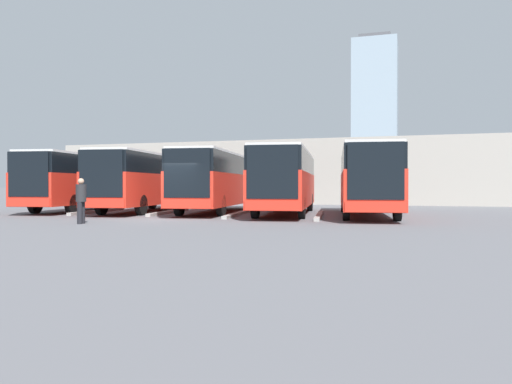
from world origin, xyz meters
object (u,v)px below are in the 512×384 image
bus_1 (286,179)px  bus_4 (86,180)px  bus_0 (367,179)px  bus_2 (217,180)px  bus_3 (147,180)px  pedestrian (81,199)px

bus_1 → bus_4: 12.37m
bus_0 → bus_1: bearing=-10.0°
bus_1 → bus_4: same height
bus_2 → bus_0: bearing=166.4°
bus_0 → bus_3: size_ratio=1.00×
bus_0 → bus_1: same height
bus_1 → bus_3: size_ratio=1.00×
bus_0 → pedestrian: (10.19, 8.61, -0.88)m
bus_4 → pedestrian: bus_4 is taller
bus_0 → bus_2: (8.25, -0.78, 0.00)m
pedestrian → bus_2: bearing=-20.9°
bus_3 → pedestrian: size_ratio=6.57×
bus_4 → pedestrian: size_ratio=6.57×
pedestrian → bus_1: bearing=-43.9°
bus_3 → pedestrian: bus_3 is taller
bus_0 → bus_4: 16.50m
bus_1 → bus_3: (8.25, -0.19, 0.00)m
bus_2 → bus_4: (8.25, 0.42, 0.00)m
bus_1 → pedestrian: size_ratio=6.57×
bus_3 → pedestrian: (-2.18, 8.94, -0.88)m
bus_0 → bus_4: size_ratio=1.00×
bus_2 → bus_4: 8.26m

